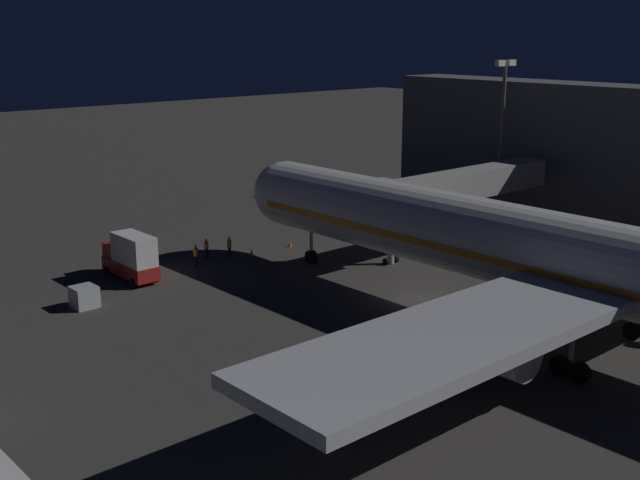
{
  "coord_description": "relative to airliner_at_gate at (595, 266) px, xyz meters",
  "views": [
    {
      "loc": [
        42.57,
        36.64,
        19.2
      ],
      "look_at": [
        3.0,
        -8.03,
        3.5
      ],
      "focal_mm": 44.87,
      "sensor_mm": 36.0,
      "label": 1
    }
  ],
  "objects": [
    {
      "name": "traffic_cone_nose_port",
      "position": [
        -2.2,
        -31.36,
        -5.27
      ],
      "size": [
        0.36,
        0.36,
        0.55
      ],
      "primitive_type": "cone",
      "color": "orange",
      "rests_on": "ground_plane"
    },
    {
      "name": "apron_floodlight_mast",
      "position": [
        -25.5,
        -25.53,
        4.03
      ],
      "size": [
        2.9,
        0.5,
        16.33
      ],
      "color": "#59595E",
      "rests_on": "ground_plane"
    },
    {
      "name": "airliner_at_gate",
      "position": [
        0.0,
        0.0,
        0.0
      ],
      "size": [
        50.4,
        64.46,
        19.73
      ],
      "color": "silver",
      "rests_on": "ground_plane"
    },
    {
      "name": "ground_crew_near_nose_gear",
      "position": [
        5.57,
        -33.36,
        -4.61
      ],
      "size": [
        0.4,
        0.4,
        1.7
      ],
      "color": "black",
      "rests_on": "ground_plane"
    },
    {
      "name": "baggage_container_near_belt",
      "position": [
        19.32,
        -28.33,
        -4.77
      ],
      "size": [
        1.69,
        1.67,
        1.55
      ],
      "primitive_type": "cube",
      "color": "#B7BABF",
      "rests_on": "ground_plane"
    },
    {
      "name": "jet_bridge",
      "position": [
        -12.37,
        -21.42,
        0.08
      ],
      "size": [
        23.17,
        3.4,
        7.16
      ],
      "color": "#9E9E99",
      "rests_on": "ground_plane"
    },
    {
      "name": "catering_truck",
      "position": [
        13.5,
        -32.05,
        -3.67
      ],
      "size": [
        2.36,
        5.92,
        3.75
      ],
      "color": "maroon",
      "rests_on": "ground_plane"
    },
    {
      "name": "traffic_cone_nose_starboard",
      "position": [
        2.2,
        -31.36,
        -5.27
      ],
      "size": [
        0.36,
        0.36,
        0.55
      ],
      "primitive_type": "cone",
      "color": "orange",
      "rests_on": "ground_plane"
    },
    {
      "name": "ground_plane",
      "position": [
        0.0,
        -13.33,
        -5.55
      ],
      "size": [
        320.0,
        320.0,
        0.0
      ],
      "primitive_type": "plane",
      "color": "#383533"
    },
    {
      "name": "ground_crew_marshaller_fwd",
      "position": [
        7.69,
        -31.75,
        -4.53
      ],
      "size": [
        0.4,
        0.4,
        1.84
      ],
      "color": "black",
      "rests_on": "ground_plane"
    },
    {
      "name": "ground_crew_by_belt_loader",
      "position": [
        3.83,
        -32.39,
        -4.57
      ],
      "size": [
        0.4,
        0.4,
        1.77
      ],
      "color": "black",
      "rests_on": "ground_plane"
    }
  ]
}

